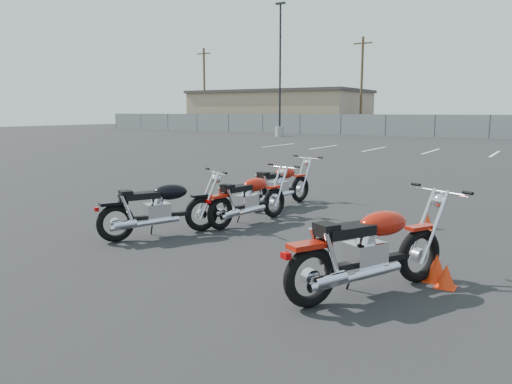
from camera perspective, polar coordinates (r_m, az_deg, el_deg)
The scene contains 14 objects.
ground at distance 8.47m, azimuth -3.28°, elevation -4.79°, with size 120.00×120.00×0.00m, color black.
motorcycle_front_red at distance 10.80m, azimuth 2.76°, elevation 0.81°, with size 0.86×2.11×1.03m.
motorcycle_second_black at distance 8.32m, azimuth -10.93°, elevation -1.82°, with size 1.42×2.05×1.05m.
motorcycle_third_red at distance 9.15m, azimuth -0.83°, elevation -0.77°, with size 0.87×2.06×1.01m.
motorcycle_rear_red at distance 5.74m, azimuth 12.80°, elevation -6.42°, with size 1.55×2.23×1.15m.
training_cone_near at distance 9.31m, azimuth 18.80°, elevation -2.92°, with size 0.29×0.29×0.34m.
training_cone_far at distance 6.50m, azimuth 19.93°, elevation -8.13°, with size 0.29×0.29×0.34m.
training_cone_extra at distance 6.32m, azimuth 20.90°, elevation -8.95°, with size 0.24×0.24×0.28m.
light_pole_west at distance 41.44m, azimuth 2.74°, elevation 10.20°, with size 0.80×0.70×10.59m.
chainlink_fence at distance 42.03m, azimuth 25.14°, elevation 6.77°, with size 80.06×0.06×1.80m.
tan_building_west at distance 55.58m, azimuth 2.70°, elevation 9.30°, with size 18.40×10.40×4.30m.
utility_pole_a at distance 57.47m, azimuth -5.92°, elevation 11.78°, with size 1.80×0.24×9.00m.
utility_pole_b at distance 49.71m, azimuth 11.97°, elevation 12.04°, with size 1.80×0.24×9.00m.
parking_line_stripes at distance 27.77m, azimuth 16.34°, elevation 4.61°, with size 15.12×4.00×0.01m.
Camera 1 is at (4.68, -6.75, 2.04)m, focal length 35.00 mm.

